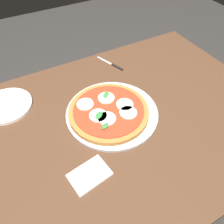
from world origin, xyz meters
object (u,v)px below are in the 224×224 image
Objects in this scene: dining_table at (109,139)px; pizza at (109,111)px; napkin at (90,175)px; plate_white at (7,105)px; knife at (113,65)px; serving_tray at (112,113)px.

dining_table is 0.13m from pizza.
napkin is (-0.18, -0.21, -0.02)m from pizza.
knife is (0.54, 0.04, -0.00)m from plate_white.
plate_white is at bearing 146.15° from serving_tray.
dining_table is 6.74× the size of plate_white.
plate_white reaches higher than napkin.
dining_table is 3.77× the size of serving_tray.
knife is at bearing 58.04° from pizza.
napkin is at bearing -68.95° from plate_white.
knife is (0.18, 0.29, -0.02)m from pizza.
serving_tray reaches higher than napkin.
plate_white is at bearing -175.47° from knife.
dining_table is at bearing -130.93° from serving_tray.
pizza is 0.44m from plate_white.
plate_white reaches higher than knife.
dining_table is 4.38× the size of pizza.
plate_white is 0.54m from knife.
knife is at bearing 58.73° from dining_table.
napkin is (0.18, -0.46, -0.00)m from plate_white.
plate_white is (-0.37, 0.25, 0.00)m from serving_tray.
pizza reaches higher than knife.
serving_tray is at bearing -3.11° from pizza.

